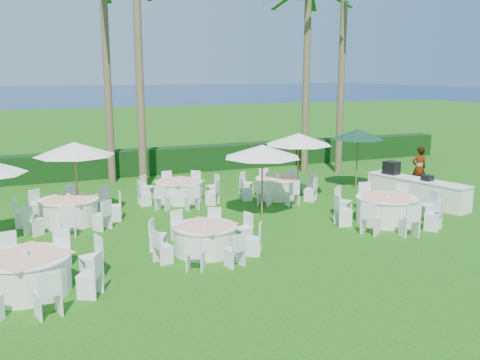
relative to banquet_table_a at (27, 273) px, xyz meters
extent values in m
plane|color=#18500D|center=(5.03, 0.70, -0.45)|extent=(120.00, 120.00, 0.00)
cube|color=black|center=(5.03, 12.70, 0.15)|extent=(34.00, 1.00, 1.20)
plane|color=#071D4E|center=(5.03, 102.70, -0.45)|extent=(260.00, 260.00, 0.00)
cylinder|color=white|center=(0.00, 0.00, -0.04)|extent=(1.88, 1.88, 0.81)
cylinder|color=white|center=(0.00, 0.00, 0.37)|extent=(1.95, 1.95, 0.03)
cube|color=#FCB48E|center=(0.00, 0.00, 0.40)|extent=(2.12, 2.12, 0.01)
cylinder|color=silver|center=(0.00, 0.00, 0.48)|extent=(0.13, 0.13, 0.17)
cube|color=white|center=(1.42, 0.36, 0.04)|extent=(0.55, 0.55, 0.98)
cube|color=white|center=(0.75, 1.26, 0.04)|extent=(0.62, 0.62, 0.98)
cube|color=white|center=(-0.36, 1.42, 0.04)|extent=(0.55, 0.55, 0.98)
cube|color=white|center=(0.36, -1.42, 0.04)|extent=(0.55, 0.55, 0.98)
cube|color=white|center=(1.26, -0.75, 0.04)|extent=(0.62, 0.62, 0.98)
cylinder|color=white|center=(4.49, 1.02, -0.09)|extent=(1.67, 1.67, 0.72)
cylinder|color=white|center=(4.49, 1.02, 0.28)|extent=(1.74, 1.74, 0.03)
cube|color=#FCB48E|center=(4.49, 1.02, 0.31)|extent=(1.89, 1.89, 0.01)
cylinder|color=silver|center=(4.49, 1.02, 0.39)|extent=(0.12, 0.12, 0.15)
cube|color=white|center=(5.75, 1.37, -0.02)|extent=(0.50, 0.50, 0.87)
cube|color=white|center=(5.13, 2.16, -0.02)|extent=(0.55, 0.55, 0.87)
cube|color=white|center=(4.14, 2.27, -0.02)|extent=(0.50, 0.50, 0.87)
cube|color=white|center=(3.36, 1.66, -0.02)|extent=(0.55, 0.55, 0.87)
cube|color=white|center=(3.24, 0.67, -0.02)|extent=(0.50, 0.50, 0.87)
cube|color=white|center=(3.86, -0.12, -0.02)|extent=(0.55, 0.55, 0.87)
cube|color=white|center=(4.85, -0.23, -0.02)|extent=(0.50, 0.50, 0.87)
cube|color=white|center=(5.63, 0.38, -0.02)|extent=(0.55, 0.55, 0.87)
cylinder|color=white|center=(10.83, 1.57, -0.04)|extent=(1.89, 1.89, 0.82)
cylinder|color=white|center=(10.83, 1.57, 0.38)|extent=(1.97, 1.97, 0.03)
cube|color=#FCB48E|center=(10.83, 1.57, 0.41)|extent=(2.11, 2.11, 0.01)
cylinder|color=silver|center=(10.83, 1.57, 0.49)|extent=(0.13, 0.13, 0.18)
cube|color=white|center=(12.05, 2.41, 0.04)|extent=(0.64, 0.64, 0.99)
cube|color=white|center=(11.10, 3.03, 0.04)|extent=(0.54, 0.54, 0.99)
cube|color=white|center=(10.00, 2.79, 0.04)|extent=(0.64, 0.64, 0.99)
cube|color=white|center=(9.38, 1.85, 0.04)|extent=(0.54, 0.54, 0.99)
cube|color=white|center=(9.61, 0.74, 0.04)|extent=(0.64, 0.64, 0.99)
cube|color=white|center=(10.56, 0.12, 0.04)|extent=(0.54, 0.54, 0.99)
cube|color=white|center=(11.67, 0.36, 0.04)|extent=(0.64, 0.64, 0.99)
cube|color=white|center=(12.29, 1.30, 0.04)|extent=(0.54, 0.54, 0.99)
cylinder|color=white|center=(1.34, 5.33, -0.06)|extent=(1.80, 1.80, 0.78)
cylinder|color=white|center=(1.34, 5.33, 0.34)|extent=(1.87, 1.87, 0.03)
cube|color=#FCB48E|center=(1.34, 5.33, 0.37)|extent=(1.97, 1.97, 0.01)
cylinder|color=silver|center=(1.34, 5.33, 0.45)|extent=(0.12, 0.12, 0.17)
cube|color=white|center=(2.44, 6.21, 0.02)|extent=(0.61, 0.61, 0.94)
cube|color=white|center=(1.50, 6.73, 0.02)|extent=(0.48, 0.48, 0.94)
cube|color=white|center=(0.46, 6.43, 0.02)|extent=(0.61, 0.61, 0.94)
cube|color=white|center=(-0.06, 5.49, 0.02)|extent=(0.48, 0.48, 0.94)
cube|color=white|center=(0.24, 4.46, 0.02)|extent=(0.61, 0.61, 0.94)
cube|color=white|center=(1.18, 3.94, 0.02)|extent=(0.48, 0.48, 0.94)
cube|color=white|center=(2.22, 4.24, 0.02)|extent=(0.61, 0.61, 0.94)
cube|color=white|center=(2.74, 5.18, 0.02)|extent=(0.48, 0.48, 0.94)
cylinder|color=white|center=(5.43, 6.88, -0.08)|extent=(1.72, 1.72, 0.75)
cylinder|color=white|center=(5.43, 6.88, 0.31)|extent=(1.79, 1.79, 0.03)
cube|color=#FCB48E|center=(5.43, 6.88, 0.33)|extent=(1.85, 1.85, 0.01)
cylinder|color=silver|center=(5.43, 6.88, 0.42)|extent=(0.12, 0.12, 0.16)
cube|color=white|center=(6.77, 6.95, 0.00)|extent=(0.44, 0.44, 0.90)
cube|color=white|center=(6.32, 7.88, 0.00)|extent=(0.59, 0.59, 0.90)
cube|color=white|center=(5.35, 8.22, 0.00)|extent=(0.44, 0.44, 0.90)
cube|color=white|center=(4.43, 7.77, 0.00)|extent=(0.59, 0.59, 0.90)
cube|color=white|center=(4.09, 6.80, 0.00)|extent=(0.44, 0.44, 0.90)
cube|color=white|center=(4.54, 5.87, 0.00)|extent=(0.59, 0.59, 0.90)
cube|color=white|center=(5.51, 5.53, 0.00)|extent=(0.44, 0.44, 0.90)
cube|color=white|center=(6.44, 5.98, 0.00)|extent=(0.59, 0.59, 0.90)
cylinder|color=white|center=(9.14, 6.04, -0.08)|extent=(1.69, 1.69, 0.73)
cylinder|color=white|center=(9.14, 6.04, 0.29)|extent=(1.76, 1.76, 0.03)
cube|color=#FCB48E|center=(9.14, 6.04, 0.32)|extent=(1.82, 1.82, 0.01)
cylinder|color=silver|center=(9.14, 6.04, 0.40)|extent=(0.12, 0.12, 0.16)
cube|color=white|center=(10.12, 6.93, -0.01)|extent=(0.58, 0.58, 0.88)
cube|color=white|center=(9.21, 7.36, -0.01)|extent=(0.43, 0.43, 0.88)
cube|color=white|center=(8.25, 7.03, -0.01)|extent=(0.58, 0.58, 0.88)
cube|color=white|center=(7.82, 6.11, -0.01)|extent=(0.43, 0.43, 0.88)
cube|color=white|center=(8.16, 5.16, -0.01)|extent=(0.58, 0.58, 0.88)
cube|color=white|center=(9.07, 4.73, -0.01)|extent=(0.43, 0.43, 0.88)
cube|color=white|center=(10.02, 5.06, -0.01)|extent=(0.58, 0.58, 0.88)
cube|color=white|center=(10.46, 5.98, -0.01)|extent=(0.43, 0.43, 0.88)
cylinder|color=brown|center=(7.44, 3.81, 0.72)|extent=(0.06, 0.06, 2.34)
cone|color=white|center=(7.44, 3.81, 1.77)|extent=(2.59, 2.59, 0.42)
sphere|color=brown|center=(7.44, 3.81, 1.92)|extent=(0.09, 0.09, 0.09)
cylinder|color=brown|center=(1.66, 5.90, 0.78)|extent=(0.06, 0.06, 2.46)
cone|color=white|center=(1.66, 5.90, 1.89)|extent=(2.60, 2.60, 0.44)
sphere|color=brown|center=(1.66, 5.90, 2.04)|extent=(0.10, 0.10, 0.10)
cylinder|color=brown|center=(9.74, 5.58, 0.77)|extent=(0.06, 0.06, 2.43)
cone|color=white|center=(9.74, 5.58, 1.86)|extent=(2.54, 2.54, 0.44)
sphere|color=brown|center=(9.74, 5.58, 2.01)|extent=(0.10, 0.10, 0.10)
cylinder|color=brown|center=(12.95, 6.37, 0.75)|extent=(0.06, 0.06, 2.39)
cone|color=#0E3521|center=(12.95, 6.37, 1.82)|extent=(2.17, 2.17, 0.43)
sphere|color=brown|center=(12.95, 6.37, 1.97)|extent=(0.10, 0.10, 0.10)
cube|color=white|center=(13.49, 3.26, -0.01)|extent=(1.83, 4.00, 0.88)
cube|color=white|center=(13.49, 3.26, 0.45)|extent=(1.89, 4.06, 0.04)
cube|color=black|center=(13.17, 4.40, 0.72)|extent=(0.57, 0.64, 0.49)
cube|color=black|center=(13.60, 2.89, 0.57)|extent=(0.42, 0.42, 0.20)
imported|color=gray|center=(15.23, 5.24, 0.43)|extent=(0.71, 0.54, 1.76)
cylinder|color=brown|center=(3.65, 11.41, 3.94)|extent=(0.32, 0.32, 8.79)
cylinder|color=brown|center=(4.62, 9.42, 5.10)|extent=(0.32, 0.32, 11.11)
cylinder|color=brown|center=(12.68, 10.36, 3.90)|extent=(0.32, 0.32, 8.70)
cylinder|color=brown|center=(14.13, 9.63, 4.17)|extent=(0.32, 0.32, 9.25)
camera|label=1|loc=(0.16, -12.09, 4.39)|focal=40.00mm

